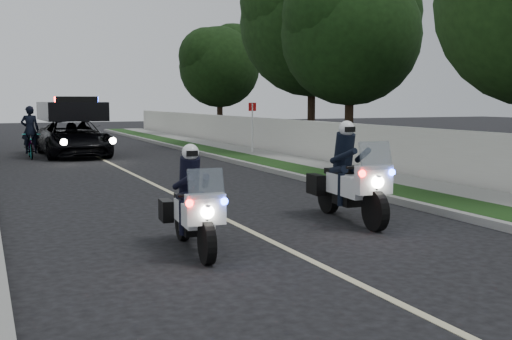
{
  "coord_description": "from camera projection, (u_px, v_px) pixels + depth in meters",
  "views": [
    {
      "loc": [
        -4.2,
        -5.89,
        2.28
      ],
      "look_at": [
        0.37,
        4.34,
        1.0
      ],
      "focal_mm": 43.16,
      "sensor_mm": 36.0,
      "label": 1
    }
  ],
  "objects": [
    {
      "name": "tree_right_c",
      "position": [
        348.0,
        155.0,
        25.41
      ],
      "size": [
        5.84,
        5.84,
        9.51
      ],
      "primitive_type": null,
      "rotation": [
        0.0,
        0.0,
        0.02
      ],
      "color": "black",
      "rests_on": "ground"
    },
    {
      "name": "curb_right",
      "position": [
        294.0,
        175.0,
        18.03
      ],
      "size": [
        0.2,
        60.0,
        0.15
      ],
      "primitive_type": "cube",
      "color": "gray",
      "rests_on": "ground"
    },
    {
      "name": "police_suv",
      "position": [
        74.0,
        156.0,
        25.1
      ],
      "size": [
        2.61,
        5.39,
        2.59
      ],
      "primitive_type": "imported",
      "rotation": [
        0.0,
        0.0,
        0.03
      ],
      "color": "black",
      "rests_on": "ground"
    },
    {
      "name": "bicycle",
      "position": [
        31.0,
        159.0,
        24.04
      ],
      "size": [
        0.69,
        1.92,
        1.0
      ],
      "primitive_type": "imported",
      "rotation": [
        0.0,
        0.0,
        -0.01
      ],
      "color": "black",
      "rests_on": "ground"
    },
    {
      "name": "grass_verge",
      "position": [
        314.0,
        174.0,
        18.31
      ],
      "size": [
        1.2,
        60.0,
        0.16
      ],
      "primitive_type": "cube",
      "color": "#193814",
      "rests_on": "ground"
    },
    {
      "name": "tree_right_d",
      "position": [
        311.0,
        148.0,
        29.24
      ],
      "size": [
        7.24,
        7.24,
        11.26
      ],
      "primitive_type": null,
      "rotation": [
        0.0,
        0.0,
        -0.07
      ],
      "color": "#193712",
      "rests_on": "ground"
    },
    {
      "name": "police_moto_right",
      "position": [
        349.0,
        221.0,
        11.63
      ],
      "size": [
        0.96,
        2.29,
        1.9
      ],
      "primitive_type": null,
      "rotation": [
        0.0,
        0.0,
        -0.08
      ],
      "color": "silver",
      "rests_on": "ground"
    },
    {
      "name": "sign_post",
      "position": [
        252.0,
        155.0,
        25.46
      ],
      "size": [
        0.36,
        0.36,
        2.24
      ],
      "primitive_type": null,
      "rotation": [
        0.0,
        0.0,
        0.04
      ],
      "color": "#B30C19",
      "rests_on": "ground"
    },
    {
      "name": "cyclist",
      "position": [
        31.0,
        159.0,
        24.04
      ],
      "size": [
        0.72,
        0.52,
        1.86
      ],
      "primitive_type": "imported",
      "rotation": [
        0.0,
        0.0,
        3.02
      ],
      "color": "black",
      "rests_on": "ground"
    },
    {
      "name": "police_moto_left",
      "position": [
        194.0,
        251.0,
        9.33
      ],
      "size": [
        0.83,
        1.96,
        1.63
      ],
      "primitive_type": null,
      "rotation": [
        0.0,
        0.0,
        -0.09
      ],
      "color": "silver",
      "rests_on": "ground"
    },
    {
      "name": "ground",
      "position": [
        376.0,
        293.0,
        7.3
      ],
      "size": [
        120.0,
        120.0,
        0.0
      ],
      "primitive_type": "plane",
      "color": "black",
      "rests_on": "ground"
    },
    {
      "name": "lane_marking",
      "position": [
        157.0,
        186.0,
        16.38
      ],
      "size": [
        0.12,
        50.0,
        0.01
      ],
      "primitive_type": "cube",
      "color": "#BFB78C",
      "rests_on": "ground"
    },
    {
      "name": "property_wall",
      "position": [
        379.0,
        149.0,
        19.17
      ],
      "size": [
        0.22,
        60.0,
        1.5
      ],
      "primitive_type": "cube",
      "color": "beige",
      "rests_on": "ground"
    },
    {
      "name": "tree_right_e",
      "position": [
        220.0,
        136.0,
        38.9
      ],
      "size": [
        5.44,
        5.44,
        8.41
      ],
      "primitive_type": null,
      "rotation": [
        0.0,
        0.0,
        0.08
      ],
      "color": "black",
      "rests_on": "ground"
    },
    {
      "name": "sidewalk_right",
      "position": [
        351.0,
        172.0,
        18.84
      ],
      "size": [
        1.4,
        60.0,
        0.16
      ],
      "primitive_type": "cube",
      "color": "gray",
      "rests_on": "ground"
    }
  ]
}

